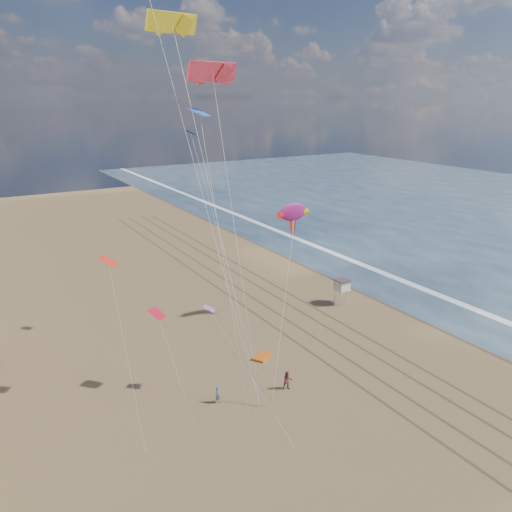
{
  "coord_description": "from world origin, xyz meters",
  "views": [
    {
      "loc": [
        -30.06,
        -16.9,
        25.44
      ],
      "look_at": [
        -4.35,
        26.0,
        9.5
      ],
      "focal_mm": 35.0,
      "sensor_mm": 36.0,
      "label": 1
    }
  ],
  "objects_px": {
    "grounded_kite": "(262,357)",
    "kite_flyer_b": "(287,380)",
    "lifeguard_stand": "(342,285)",
    "kite_flyer_a": "(218,395)",
    "show_kite": "(293,212)"
  },
  "relations": [
    {
      "from": "kite_flyer_b",
      "to": "kite_flyer_a",
      "type": "bearing_deg",
      "value": -167.92
    },
    {
      "from": "show_kite",
      "to": "kite_flyer_b",
      "type": "height_order",
      "value": "show_kite"
    },
    {
      "from": "lifeguard_stand",
      "to": "kite_flyer_b",
      "type": "distance_m",
      "value": 21.44
    },
    {
      "from": "kite_flyer_a",
      "to": "kite_flyer_b",
      "type": "distance_m",
      "value": 6.53
    },
    {
      "from": "show_kite",
      "to": "kite_flyer_b",
      "type": "relative_size",
      "value": 11.97
    },
    {
      "from": "grounded_kite",
      "to": "kite_flyer_b",
      "type": "relative_size",
      "value": 1.13
    },
    {
      "from": "lifeguard_stand",
      "to": "show_kite",
      "type": "relative_size",
      "value": 0.15
    },
    {
      "from": "show_kite",
      "to": "kite_flyer_a",
      "type": "relative_size",
      "value": 13.91
    },
    {
      "from": "kite_flyer_a",
      "to": "show_kite",
      "type": "bearing_deg",
      "value": 23.41
    },
    {
      "from": "lifeguard_stand",
      "to": "kite_flyer_a",
      "type": "height_order",
      "value": "lifeguard_stand"
    },
    {
      "from": "grounded_kite",
      "to": "kite_flyer_a",
      "type": "relative_size",
      "value": 1.31
    },
    {
      "from": "lifeguard_stand",
      "to": "kite_flyer_b",
      "type": "relative_size",
      "value": 1.83
    },
    {
      "from": "lifeguard_stand",
      "to": "show_kite",
      "type": "distance_m",
      "value": 12.8
    },
    {
      "from": "kite_flyer_a",
      "to": "kite_flyer_b",
      "type": "xyz_separation_m",
      "value": [
        6.39,
        -1.35,
        0.13
      ]
    },
    {
      "from": "grounded_kite",
      "to": "kite_flyer_b",
      "type": "distance_m",
      "value": 6.26
    }
  ]
}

